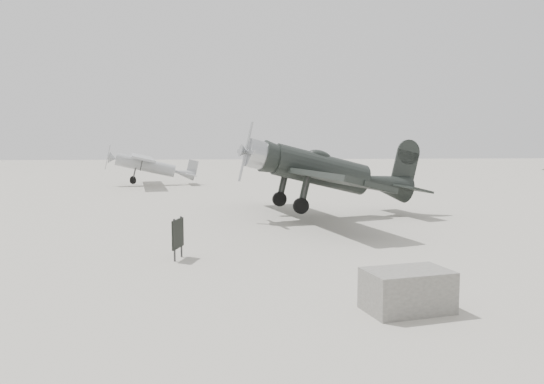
% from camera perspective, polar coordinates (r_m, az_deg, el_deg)
% --- Properties ---
extents(ground, '(160.00, 160.00, 0.00)m').
position_cam_1_polar(ground, '(19.04, -1.99, -5.11)').
color(ground, gray).
rests_on(ground, ground).
extents(lowwing_monoplane, '(8.86, 12.25, 3.94)m').
position_cam_1_polar(lowwing_monoplane, '(24.24, 6.08, 2.12)').
color(lowwing_monoplane, black).
rests_on(lowwing_monoplane, ground).
extents(highwing_monoplane, '(7.01, 9.83, 2.77)m').
position_cam_1_polar(highwing_monoplane, '(42.75, -13.07, 3.03)').
color(highwing_monoplane, gray).
rests_on(highwing_monoplane, ground).
extents(equipment_block, '(1.92, 1.42, 0.87)m').
position_cam_1_polar(equipment_block, '(11.50, 14.34, -10.23)').
color(equipment_block, '#605E59').
rests_on(equipment_block, ground).
extents(sign_board, '(0.29, 0.85, 1.26)m').
position_cam_1_polar(sign_board, '(16.02, -10.10, -4.51)').
color(sign_board, '#333333').
rests_on(sign_board, ground).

